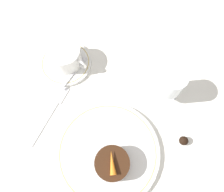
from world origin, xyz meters
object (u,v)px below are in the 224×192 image
(dinner_plate, at_px, (108,152))
(dessert_cake, at_px, (112,164))
(coffee_cup, at_px, (65,56))
(fork, at_px, (54,109))
(wine_glass, at_px, (171,83))

(dinner_plate, height_order, dessert_cake, dessert_cake)
(coffee_cup, bearing_deg, fork, -72.01)
(dinner_plate, xyz_separation_m, coffee_cup, (-0.23, 0.17, 0.03))
(dinner_plate, distance_m, fork, 0.19)
(coffee_cup, bearing_deg, wine_glass, 10.04)
(dinner_plate, relative_size, coffee_cup, 2.25)
(coffee_cup, distance_m, fork, 0.15)
(fork, distance_m, dessert_cake, 0.22)
(wine_glass, height_order, fork, wine_glass)
(coffee_cup, relative_size, wine_glass, 1.04)
(dessert_cake, bearing_deg, coffee_cup, 143.97)
(dinner_plate, relative_size, dessert_cake, 3.20)
(dinner_plate, bearing_deg, wine_glass, 74.88)
(fork, xyz_separation_m, dessert_cake, (0.21, -0.05, 0.03))
(coffee_cup, distance_m, wine_glass, 0.30)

